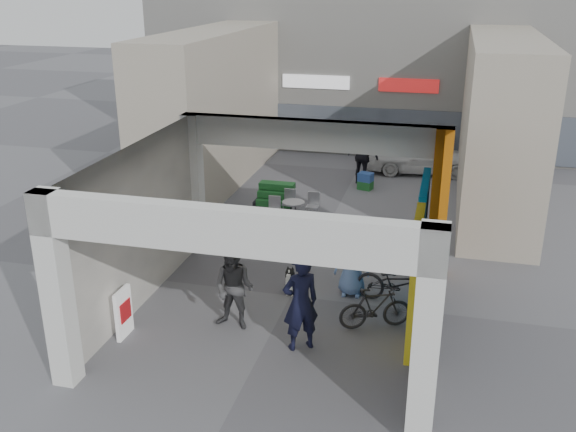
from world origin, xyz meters
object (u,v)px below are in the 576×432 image
(cafe_set, at_px, (292,211))
(bicycle_rear, at_px, (375,308))
(man_back_turned, at_px, (234,288))
(man_elderly, at_px, (352,261))
(bicycle_front, at_px, (398,284))
(man_with_dog, at_px, (301,303))
(man_crates, at_px, (363,156))
(produce_stand, at_px, (276,200))
(white_van, at_px, (420,155))
(border_collie, at_px, (291,282))

(cafe_set, bearing_deg, bicycle_rear, -60.55)
(man_back_turned, bearing_deg, man_elderly, 49.88)
(bicycle_front, bearing_deg, man_with_dog, 153.75)
(man_crates, relative_size, bicycle_rear, 1.32)
(man_with_dog, relative_size, bicycle_rear, 1.31)
(cafe_set, distance_m, produce_stand, 0.96)
(cafe_set, bearing_deg, white_van, 60.52)
(border_collie, bearing_deg, bicycle_front, -6.92)
(border_collie, distance_m, bicycle_front, 2.35)
(cafe_set, relative_size, bicycle_front, 0.73)
(produce_stand, distance_m, man_elderly, 5.65)
(cafe_set, height_order, man_crates, man_crates)
(man_elderly, distance_m, bicycle_rear, 1.52)
(bicycle_rear, xyz_separation_m, white_van, (0.22, 11.13, 0.20))
(cafe_set, xyz_separation_m, white_van, (3.25, 5.76, 0.36))
(bicycle_rear, height_order, white_van, white_van)
(border_collie, bearing_deg, man_back_turned, -122.36)
(white_van, bearing_deg, cafe_set, 144.62)
(bicycle_front, relative_size, bicycle_rear, 1.25)
(bicycle_rear, relative_size, white_van, 0.39)
(man_back_turned, distance_m, bicycle_rear, 2.83)
(man_crates, bearing_deg, produce_stand, 79.91)
(man_back_turned, xyz_separation_m, man_crates, (1.15, 10.01, 0.10))
(man_with_dog, xyz_separation_m, man_elderly, (0.60, 2.41, -0.17))
(border_collie, distance_m, man_elderly, 1.44)
(man_back_turned, distance_m, bicycle_front, 3.56)
(man_crates, xyz_separation_m, bicycle_rear, (1.57, -9.35, -0.52))
(produce_stand, height_order, bicycle_front, bicycle_front)
(man_with_dog, height_order, man_elderly, man_with_dog)
(produce_stand, xyz_separation_m, man_crates, (2.13, 3.28, 0.64))
(man_crates, distance_m, white_van, 2.55)
(man_elderly, height_order, man_crates, man_crates)
(produce_stand, distance_m, bicycle_front, 6.41)
(man_with_dog, xyz_separation_m, bicycle_front, (1.62, 2.19, -0.48))
(produce_stand, height_order, man_elderly, man_elderly)
(cafe_set, distance_m, white_van, 6.62)
(man_with_dog, relative_size, man_elderly, 1.21)
(white_van, bearing_deg, man_crates, 129.10)
(man_back_turned, relative_size, bicycle_front, 0.94)
(cafe_set, distance_m, bicycle_rear, 6.18)
(man_crates, bearing_deg, man_with_dog, 114.56)
(man_back_turned, distance_m, man_crates, 10.07)
(man_elderly, relative_size, bicycle_front, 0.86)
(man_elderly, xyz_separation_m, white_van, (0.89, 9.81, -0.15))
(cafe_set, bearing_deg, man_with_dog, -74.76)
(cafe_set, relative_size, man_crates, 0.69)
(cafe_set, relative_size, produce_stand, 1.06)
(produce_stand, relative_size, bicycle_rear, 0.86)
(man_elderly, bearing_deg, man_back_turned, -139.60)
(border_collie, xyz_separation_m, man_elderly, (1.31, 0.30, 0.53))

